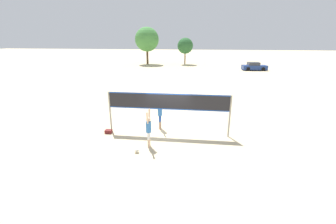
{
  "coord_description": "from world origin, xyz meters",
  "views": [
    {
      "loc": [
        1.61,
        -12.54,
        5.58
      ],
      "look_at": [
        0.0,
        0.0,
        1.38
      ],
      "focal_mm": 24.0,
      "sensor_mm": 36.0,
      "label": 1
    }
  ],
  "objects_px": {
    "volleyball_net": "(168,104)",
    "volleyball": "(137,151)",
    "parked_car_near": "(254,67)",
    "gear_bag": "(109,131)",
    "player_blocker": "(160,112)",
    "tree_right_cluster": "(147,39)",
    "player_spiker": "(149,128)",
    "tree_left_cluster": "(185,46)"
  },
  "relations": [
    {
      "from": "tree_right_cluster",
      "to": "tree_left_cluster",
      "type": "bearing_deg",
      "value": 5.92
    },
    {
      "from": "player_spiker",
      "to": "parked_car_near",
      "type": "distance_m",
      "value": 33.93
    },
    {
      "from": "parked_car_near",
      "to": "tree_right_cluster",
      "type": "height_order",
      "value": "tree_right_cluster"
    },
    {
      "from": "volleyball_net",
      "to": "tree_left_cluster",
      "type": "distance_m",
      "value": 37.52
    },
    {
      "from": "player_spiker",
      "to": "player_blocker",
      "type": "distance_m",
      "value": 2.58
    },
    {
      "from": "tree_right_cluster",
      "to": "player_blocker",
      "type": "bearing_deg",
      "value": -76.52
    },
    {
      "from": "player_spiker",
      "to": "tree_left_cluster",
      "type": "relative_size",
      "value": 0.37
    },
    {
      "from": "gear_bag",
      "to": "volleyball",
      "type": "bearing_deg",
      "value": -42.94
    },
    {
      "from": "volleyball",
      "to": "parked_car_near",
      "type": "distance_m",
      "value": 34.8
    },
    {
      "from": "tree_left_cluster",
      "to": "volleyball_net",
      "type": "bearing_deg",
      "value": -88.34
    },
    {
      "from": "volleyball",
      "to": "tree_left_cluster",
      "type": "bearing_deg",
      "value": 89.72
    },
    {
      "from": "volleyball_net",
      "to": "tree_right_cluster",
      "type": "distance_m",
      "value": 37.89
    },
    {
      "from": "volleyball_net",
      "to": "player_blocker",
      "type": "relative_size",
      "value": 3.34
    },
    {
      "from": "player_blocker",
      "to": "parked_car_near",
      "type": "xyz_separation_m",
      "value": [
        12.32,
        28.97,
        -0.51
      ]
    },
    {
      "from": "volleyball_net",
      "to": "tree_right_cluster",
      "type": "xyz_separation_m",
      "value": [
        -9.21,
        36.61,
        3.33
      ]
    },
    {
      "from": "player_blocker",
      "to": "parked_car_near",
      "type": "distance_m",
      "value": 31.48
    },
    {
      "from": "tree_right_cluster",
      "to": "volleyball",
      "type": "bearing_deg",
      "value": -78.56
    },
    {
      "from": "player_spiker",
      "to": "volleyball",
      "type": "relative_size",
      "value": 9.5
    },
    {
      "from": "player_spiker",
      "to": "tree_left_cluster",
      "type": "bearing_deg",
      "value": 0.43
    },
    {
      "from": "player_blocker",
      "to": "tree_left_cluster",
      "type": "height_order",
      "value": "tree_left_cluster"
    },
    {
      "from": "player_spiker",
      "to": "tree_right_cluster",
      "type": "height_order",
      "value": "tree_right_cluster"
    },
    {
      "from": "player_blocker",
      "to": "tree_right_cluster",
      "type": "distance_m",
      "value": 37.14
    },
    {
      "from": "gear_bag",
      "to": "parked_car_near",
      "type": "xyz_separation_m",
      "value": [
        15.35,
        30.09,
        0.54
      ]
    },
    {
      "from": "player_blocker",
      "to": "volleyball",
      "type": "height_order",
      "value": "player_blocker"
    },
    {
      "from": "tree_left_cluster",
      "to": "parked_car_near",
      "type": "bearing_deg",
      "value": -31.27
    },
    {
      "from": "player_spiker",
      "to": "player_blocker",
      "type": "height_order",
      "value": "player_blocker"
    },
    {
      "from": "player_blocker",
      "to": "volleyball",
      "type": "xyz_separation_m",
      "value": [
        -0.67,
        -3.31,
        -1.04
      ]
    },
    {
      "from": "player_spiker",
      "to": "tree_left_cluster",
      "type": "height_order",
      "value": "tree_left_cluster"
    },
    {
      "from": "gear_bag",
      "to": "parked_car_near",
      "type": "relative_size",
      "value": 0.09
    },
    {
      "from": "parked_car_near",
      "to": "volleyball",
      "type": "bearing_deg",
      "value": -116.31
    },
    {
      "from": "player_spiker",
      "to": "tree_right_cluster",
      "type": "xyz_separation_m",
      "value": [
        -8.42,
        38.47,
        4.1
      ]
    },
    {
      "from": "tree_left_cluster",
      "to": "tree_right_cluster",
      "type": "xyz_separation_m",
      "value": [
        -8.13,
        -0.84,
        1.3
      ]
    },
    {
      "from": "player_blocker",
      "to": "tree_left_cluster",
      "type": "relative_size",
      "value": 0.39
    },
    {
      "from": "volleyball",
      "to": "player_blocker",
      "type": "bearing_deg",
      "value": 78.53
    },
    {
      "from": "player_spiker",
      "to": "tree_left_cluster",
      "type": "xyz_separation_m",
      "value": [
        -0.29,
        39.31,
        2.81
      ]
    },
    {
      "from": "player_blocker",
      "to": "tree_right_cluster",
      "type": "xyz_separation_m",
      "value": [
        -8.61,
        35.9,
        4.04
      ]
    },
    {
      "from": "player_blocker",
      "to": "tree_right_cluster",
      "type": "height_order",
      "value": "tree_right_cluster"
    },
    {
      "from": "volleyball_net",
      "to": "volleyball",
      "type": "xyz_separation_m",
      "value": [
        -1.28,
        -2.61,
        -1.75
      ]
    },
    {
      "from": "gear_bag",
      "to": "tree_left_cluster",
      "type": "height_order",
      "value": "tree_left_cluster"
    },
    {
      "from": "volleyball",
      "to": "gear_bag",
      "type": "relative_size",
      "value": 0.54
    },
    {
      "from": "parked_car_near",
      "to": "tree_right_cluster",
      "type": "distance_m",
      "value": 22.51
    },
    {
      "from": "player_blocker",
      "to": "gear_bag",
      "type": "distance_m",
      "value": 3.39
    }
  ]
}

